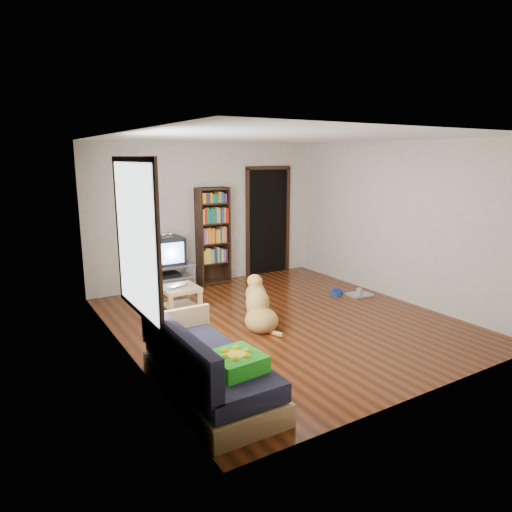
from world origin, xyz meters
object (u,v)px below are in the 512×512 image
bookshelf (213,231)px  laptop (180,286)px  crt_tv (166,250)px  coffee_table (180,294)px  sofa (205,371)px  tv_stand (168,277)px  dog_bowl (337,292)px  dog (259,309)px  grey_rag (360,295)px  green_cushion (236,362)px

bookshelf → laptop: bearing=-133.5°
crt_tv → coffee_table: bearing=-101.3°
crt_tv → sofa: (-0.97, -3.65, -0.48)m
tv_stand → coffee_table: size_ratio=1.64×
coffee_table → dog_bowl: bearing=-12.2°
tv_stand → dog: 2.35m
grey_rag → coffee_table: (-2.97, 0.83, 0.27)m
bookshelf → dog: (-0.48, -2.40, -0.73)m
green_cushion → bookshelf: bookshelf is taller
green_cushion → sofa: bearing=101.8°
laptop → grey_rag: laptop is taller
grey_rag → coffee_table: 3.10m
grey_rag → coffee_table: bearing=164.4°
dog_bowl → laptop: bearing=168.4°
dog → grey_rag: bearing=9.1°
green_cushion → laptop: bearing=72.9°
coffee_table → sofa: bearing=-106.5°
green_cushion → tv_stand: bearing=73.2°
dog → laptop: bearing=121.0°
grey_rag → dog: (-2.27, -0.36, 0.26)m
green_cushion → sofa: size_ratio=0.26×
sofa → coffee_table: 2.62m
laptop → tv_stand: size_ratio=0.38×
crt_tv → grey_rag: bearing=-35.6°
green_cushion → dog_bowl: 4.07m
crt_tv → sofa: size_ratio=0.32×
green_cushion → dog_bowl: size_ratio=2.09×
bookshelf → dog: size_ratio=1.97×
green_cushion → dog: (1.32, 1.73, -0.23)m
grey_rag → bookshelf: (-1.79, 2.04, 0.99)m
laptop → bookshelf: 1.81m
sofa → coffee_table: sofa is taller
tv_stand → crt_tv: (0.00, 0.02, 0.47)m
laptop → dog_bowl: laptop is taller
dog_bowl → sofa: (-3.42, -1.94, 0.22)m
dog_bowl → dog: dog is taller
bookshelf → grey_rag: bearing=-48.6°
tv_stand → bookshelf: (0.95, 0.09, 0.73)m
laptop → dog: bearing=-76.7°
dog_bowl → bookshelf: bookshelf is taller
dog_bowl → green_cushion: bearing=-144.5°
sofa → green_cushion: bearing=-73.2°
laptop → crt_tv: size_ratio=0.59×
sofa → bookshelf: bearing=62.7°
sofa → dog: 1.96m
bookshelf → coffee_table: bearing=-134.2°
coffee_table → bookshelf: bearing=45.8°
laptop → crt_tv: bearing=61.3°
coffee_table → laptop: bearing=-90.0°
tv_stand → dog_bowl: bearing=-34.7°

